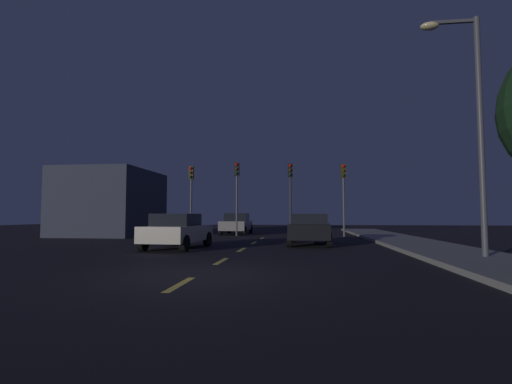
{
  "coord_description": "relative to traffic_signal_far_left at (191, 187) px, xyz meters",
  "views": [
    {
      "loc": [
        2.41,
        -8.43,
        1.36
      ],
      "look_at": [
        -0.41,
        14.33,
        2.81
      ],
      "focal_mm": 26.2,
      "sensor_mm": 36.0,
      "label": 1
    }
  ],
  "objects": [
    {
      "name": "car_stopped_ahead",
      "position": [
        7.93,
        -7.27,
        -2.6
      ],
      "size": [
        2.02,
        3.99,
        1.44
      ],
      "color": "black",
      "rests_on": "ground_plane"
    },
    {
      "name": "lane_stripe_third",
      "position": [
        5.18,
        -10.05,
        -3.35
      ],
      "size": [
        0.16,
        1.6,
        0.01
      ],
      "primitive_type": "cube",
      "color": "#EACC4C",
      "rests_on": "ground_plane"
    },
    {
      "name": "car_oncoming_far",
      "position": [
        2.8,
        2.2,
        -2.57
      ],
      "size": [
        1.93,
        4.34,
        1.54
      ],
      "color": "gray",
      "rests_on": "ground_plane"
    },
    {
      "name": "street_lamp_right",
      "position": [
        12.73,
        -12.96,
        1.12
      ],
      "size": [
        1.75,
        0.36,
        7.49
      ],
      "color": "#4C4C51",
      "rests_on": "ground_plane"
    },
    {
      "name": "ground_plane",
      "position": [
        5.18,
        -9.45,
        -3.35
      ],
      "size": [
        80.0,
        80.0,
        0.0
      ],
      "primitive_type": "plane",
      "color": "black"
    },
    {
      "name": "traffic_signal_far_left",
      "position": [
        0.0,
        0.0,
        0.0
      ],
      "size": [
        0.32,
        0.38,
        4.77
      ],
      "color": "#4C4C51",
      "rests_on": "ground_plane"
    },
    {
      "name": "car_adjacent_lane",
      "position": [
        2.47,
        -9.95,
        -2.61
      ],
      "size": [
        2.11,
        3.94,
        1.44
      ],
      "color": "beige",
      "rests_on": "ground_plane"
    },
    {
      "name": "storefront_left",
      "position": [
        -5.55,
        -0.45,
        -1.12
      ],
      "size": [
        5.45,
        6.78,
        4.46
      ],
      "primitive_type": "cube",
      "color": "#333847",
      "rests_on": "ground_plane"
    },
    {
      "name": "traffic_signal_center_left",
      "position": [
        3.2,
        0.0,
        0.13
      ],
      "size": [
        0.32,
        0.38,
        4.96
      ],
      "color": "#4C4C51",
      "rests_on": "ground_plane"
    },
    {
      "name": "lane_stripe_second",
      "position": [
        5.18,
        -13.85,
        -3.35
      ],
      "size": [
        0.16,
        1.6,
        0.01
      ],
      "primitive_type": "cube",
      "color": "#EACC4C",
      "rests_on": "ground_plane"
    },
    {
      "name": "lane_stripe_fifth",
      "position": [
        5.18,
        -2.45,
        -3.35
      ],
      "size": [
        0.16,
        1.6,
        0.01
      ],
      "primitive_type": "cube",
      "color": "#EACC4C",
      "rests_on": "ground_plane"
    },
    {
      "name": "traffic_signal_far_right",
      "position": [
        10.29,
        -0.0,
        -0.02
      ],
      "size": [
        0.32,
        0.38,
        4.74
      ],
      "color": "#4C4C51",
      "rests_on": "ground_plane"
    },
    {
      "name": "traffic_signal_center_right",
      "position": [
        6.82,
        0.0,
        0.04
      ],
      "size": [
        0.32,
        0.38,
        4.83
      ],
      "color": "#2D2D30",
      "rests_on": "ground_plane"
    },
    {
      "name": "sidewalk_curb_right",
      "position": [
        12.68,
        -9.45,
        -3.27
      ],
      "size": [
        3.0,
        40.0,
        0.15
      ],
      "primitive_type": "cube",
      "color": "gray",
      "rests_on": "ground_plane"
    },
    {
      "name": "lane_stripe_nearest",
      "position": [
        5.18,
        -17.65,
        -3.35
      ],
      "size": [
        0.16,
        1.6,
        0.01
      ],
      "primitive_type": "cube",
      "color": "#EACC4C",
      "rests_on": "ground_plane"
    },
    {
      "name": "lane_stripe_fourth",
      "position": [
        5.18,
        -6.25,
        -3.35
      ],
      "size": [
        0.16,
        1.6,
        0.01
      ],
      "primitive_type": "cube",
      "color": "#EACC4C",
      "rests_on": "ground_plane"
    }
  ]
}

